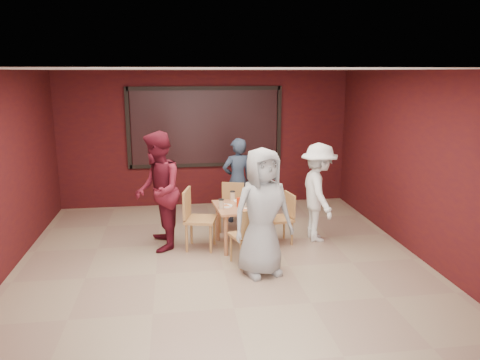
{
  "coord_description": "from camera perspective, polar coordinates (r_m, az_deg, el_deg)",
  "views": [
    {
      "loc": [
        -0.65,
        -6.2,
        2.78
      ],
      "look_at": [
        0.36,
        0.92,
        1.1
      ],
      "focal_mm": 35.0,
      "sensor_mm": 36.0,
      "label": 1
    }
  ],
  "objects": [
    {
      "name": "chair_back",
      "position": [
        8.35,
        -1.0,
        -2.91
      ],
      "size": [
        0.51,
        0.51,
        0.84
      ],
      "color": "#B67047",
      "rests_on": "floor"
    },
    {
      "name": "window_blinds",
      "position": [
        9.73,
        -4.26,
        6.44
      ],
      "size": [
        3.0,
        0.02,
        1.5
      ],
      "primitive_type": "cube",
      "color": "black"
    },
    {
      "name": "chair_left",
      "position": [
        7.46,
        -5.48,
        -4.31
      ],
      "size": [
        0.57,
        0.57,
        0.97
      ],
      "color": "#B67047",
      "rests_on": "floor"
    },
    {
      "name": "diner_back",
      "position": [
        8.72,
        -0.32,
        -0.03
      ],
      "size": [
        0.65,
        0.5,
        1.59
      ],
      "primitive_type": "imported",
      "rotation": [
        0.0,
        0.0,
        3.37
      ],
      "color": "#2C394E",
      "rests_on": "floor"
    },
    {
      "name": "chair_front",
      "position": [
        6.8,
        1.08,
        -6.5
      ],
      "size": [
        0.53,
        0.53,
        0.87
      ],
      "color": "#B67047",
      "rests_on": "floor"
    },
    {
      "name": "chair_right",
      "position": [
        7.73,
        5.29,
        -4.28
      ],
      "size": [
        0.47,
        0.47,
        0.84
      ],
      "color": "#B67047",
      "rests_on": "floor"
    },
    {
      "name": "diner_front",
      "position": [
        6.42,
        2.74,
        -3.96
      ],
      "size": [
        1.0,
        0.79,
        1.79
      ],
      "primitive_type": "imported",
      "rotation": [
        0.0,
        0.0,
        0.28
      ],
      "color": "#9D9D9D",
      "rests_on": "floor"
    },
    {
      "name": "dining_table",
      "position": [
        7.51,
        0.33,
        -3.69
      ],
      "size": [
        0.94,
        0.94,
        0.83
      ],
      "color": "#B27049",
      "rests_on": "floor"
    },
    {
      "name": "floor",
      "position": [
        6.82,
        -1.98,
        -10.91
      ],
      "size": [
        7.0,
        7.0,
        0.0
      ],
      "primitive_type": "plane",
      "color": "tan",
      "rests_on": "ground"
    },
    {
      "name": "diner_left",
      "position": [
        7.45,
        -10.01,
        -1.36
      ],
      "size": [
        0.77,
        0.96,
        1.88
      ],
      "primitive_type": "imported",
      "rotation": [
        0.0,
        0.0,
        -1.51
      ],
      "color": "maroon",
      "rests_on": "floor"
    },
    {
      "name": "diner_right",
      "position": [
        7.85,
        9.54,
        -1.51
      ],
      "size": [
        0.62,
        1.06,
        1.64
      ],
      "primitive_type": "imported",
      "rotation": [
        0.0,
        0.0,
        1.56
      ],
      "color": "white",
      "rests_on": "floor"
    }
  ]
}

